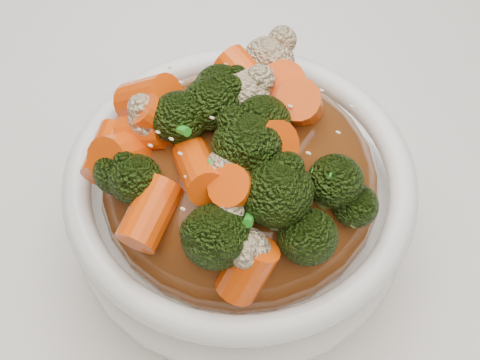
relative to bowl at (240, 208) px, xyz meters
The scene contains 8 objects.
tablecloth 0.07m from the bowl, 100.48° to the left, with size 1.20×0.80×0.04m, color white.
bowl is the anchor object (origin of this frame).
sauce_base 0.03m from the bowl, ahead, with size 0.17×0.17×0.10m, color #622F10.
carrots 0.09m from the bowl, ahead, with size 0.17×0.17×0.05m, color #F84D08, non-canonical shape.
broccoli 0.09m from the bowl, ahead, with size 0.17×0.17×0.04m, color black, non-canonical shape.
cauliflower 0.09m from the bowl, ahead, with size 0.17×0.17×0.04m, color beige, non-canonical shape.
scallions 0.09m from the bowl, 90.00° to the right, with size 0.13×0.13×0.02m, color #269121, non-canonical shape.
sesame_seeds 0.09m from the bowl, 90.00° to the right, with size 0.16×0.16×0.01m, color beige, non-canonical shape.
Camera 1 is at (0.14, -0.25, 1.20)m, focal length 55.00 mm.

